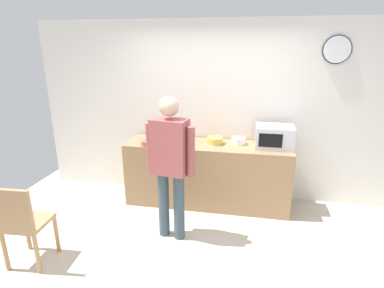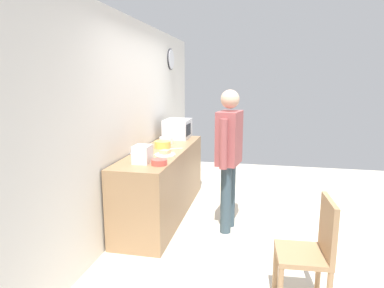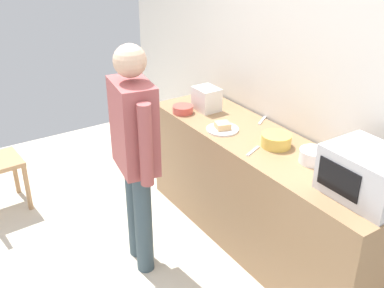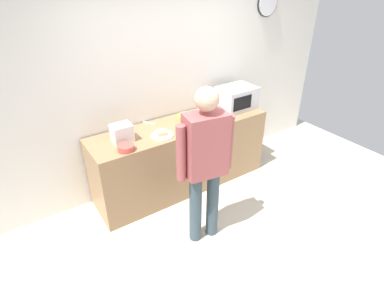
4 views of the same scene
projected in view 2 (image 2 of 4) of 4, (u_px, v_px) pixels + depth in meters
ground_plane at (252, 219)px, 4.48m from camera, size 6.00×6.00×0.00m
back_wall at (137, 119)px, 4.56m from camera, size 5.40×0.13×2.60m
kitchen_counter at (163, 182)px, 4.59m from camera, size 2.32×0.62×0.92m
microwave at (178, 129)px, 5.34m from camera, size 0.50×0.39×0.30m
sandwich_plate at (165, 154)px, 4.14m from camera, size 0.26×0.26×0.07m
salad_bowl at (166, 140)px, 4.91m from camera, size 0.19×0.19×0.09m
cereal_bowl at (159, 162)px, 3.66m from camera, size 0.18×0.18×0.06m
mixing_bowl at (163, 144)px, 4.59m from camera, size 0.22×0.22×0.09m
toaster at (142, 154)px, 3.74m from camera, size 0.22×0.18×0.20m
fork_utensil at (176, 148)px, 4.54m from camera, size 0.08×0.16×0.01m
spoon_utensil at (136, 153)px, 4.25m from camera, size 0.11×0.15×0.01m
person_standing at (229, 150)px, 4.01m from camera, size 0.58×0.30×1.72m
wooden_chair at (312, 249)px, 2.64m from camera, size 0.42×0.42×0.94m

